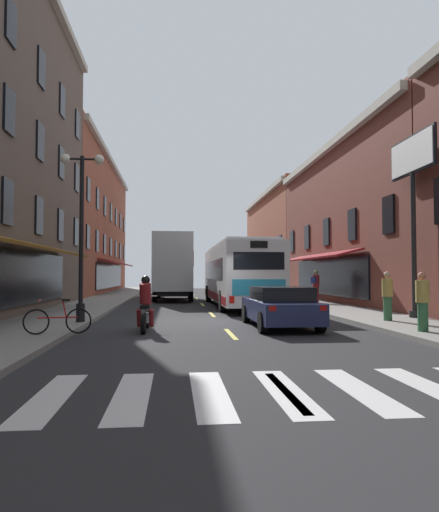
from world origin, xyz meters
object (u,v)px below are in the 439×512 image
object	(u,v)px
bicycle_near	(58,320)
pedestrian_near	(316,285)
billboard_sign	(413,177)
pedestrian_far	(388,295)
box_truck	(174,268)
pedestrian_mid	(423,301)
street_lamp_twin	(81,229)
sedan_near	(173,286)
motorcycle_rider	(145,307)
sedan_mid	(280,306)
transit_bus	(237,274)

from	to	relation	value
bicycle_near	pedestrian_near	world-z (taller)	pedestrian_near
billboard_sign	pedestrian_far	distance (m)	4.58
box_truck	pedestrian_near	distance (m)	9.56
pedestrian_near	pedestrian_far	distance (m)	9.92
pedestrian_mid	street_lamp_twin	xyz separation A→B (m)	(-9.81, 3.51, 2.23)
sedan_near	street_lamp_twin	distance (m)	23.68
street_lamp_twin	pedestrian_far	bearing A→B (deg)	-2.91
motorcycle_rider	street_lamp_twin	size ratio (longest dim) A/B	0.37
pedestrian_far	motorcycle_rider	bearing A→B (deg)	-159.05
pedestrian_mid	bicycle_near	bearing A→B (deg)	68.69
bicycle_near	pedestrian_near	bearing A→B (deg)	49.17
sedan_mid	street_lamp_twin	size ratio (longest dim) A/B	0.80
box_truck	street_lamp_twin	distance (m)	15.15
pedestrian_near	pedestrian_mid	world-z (taller)	pedestrian_near
transit_bus	pedestrian_mid	bearing A→B (deg)	-74.47
sedan_mid	pedestrian_mid	distance (m)	4.24
sedan_mid	pedestrian_mid	bearing A→B (deg)	-36.95
pedestrian_near	box_truck	bearing A→B (deg)	-164.90
bicycle_near	street_lamp_twin	size ratio (longest dim) A/B	0.31
sedan_mid	street_lamp_twin	bearing A→B (deg)	171.42
sedan_mid	pedestrian_near	size ratio (longest dim) A/B	2.48
sedan_mid	bicycle_near	xyz separation A→B (m)	(-6.40, -2.16, -0.17)
bicycle_near	pedestrian_far	world-z (taller)	pedestrian_far
pedestrian_far	billboard_sign	bearing A→B (deg)	46.34
pedestrian_mid	street_lamp_twin	bearing A→B (deg)	51.23
box_truck	sedan_near	size ratio (longest dim) A/B	1.67
billboard_sign	transit_bus	distance (m)	10.57
billboard_sign	pedestrian_near	size ratio (longest dim) A/B	3.71
motorcycle_rider	street_lamp_twin	distance (m)	3.65
motorcycle_rider	transit_bus	bearing A→B (deg)	68.04
box_truck	sedan_near	world-z (taller)	box_truck
transit_bus	pedestrian_mid	distance (m)	12.84
sedan_mid	street_lamp_twin	world-z (taller)	street_lamp_twin
motorcycle_rider	pedestrian_near	bearing A→B (deg)	51.61
billboard_sign	street_lamp_twin	size ratio (longest dim) A/B	1.20
bicycle_near	pedestrian_near	size ratio (longest dim) A/B	0.95
billboard_sign	transit_bus	size ratio (longest dim) A/B	0.53
box_truck	pedestrian_near	world-z (taller)	box_truck
box_truck	bicycle_near	size ratio (longest dim) A/B	4.54
sedan_near	street_lamp_twin	size ratio (longest dim) A/B	0.84
pedestrian_far	pedestrian_mid	bearing A→B (deg)	-84.32
box_truck	pedestrian_mid	distance (m)	19.56
transit_bus	sedan_near	xyz separation A→B (m)	(-3.37, 14.52, -1.02)
sedan_near	pedestrian_far	size ratio (longest dim) A/B	2.81
pedestrian_far	sedan_near	bearing A→B (deg)	120.67
pedestrian_near	billboard_sign	bearing A→B (deg)	-34.63
pedestrian_near	transit_bus	bearing A→B (deg)	-123.14
transit_bus	pedestrian_mid	xyz separation A→B (m)	(3.43, -12.35, -0.73)
sedan_near	box_truck	bearing A→B (deg)	-89.77
billboard_sign	pedestrian_mid	world-z (taller)	billboard_sign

